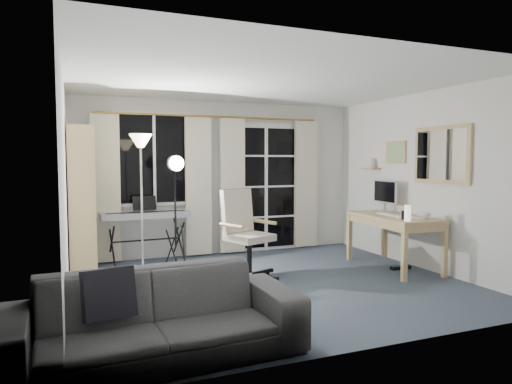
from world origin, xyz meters
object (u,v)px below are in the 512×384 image
at_px(mug, 426,215).
at_px(desk, 394,222).
at_px(office_chair, 242,226).
at_px(monitor, 385,193).
at_px(studio_light, 176,177).
at_px(torchiere_lamp, 141,162).
at_px(sofa, 154,302).
at_px(bookshelf, 78,208).
at_px(keyboard_piano, 146,216).

bearing_deg(mug, desk, 101.31).
distance_m(office_chair, monitor, 2.31).
bearing_deg(office_chair, mug, -41.72).
distance_m(studio_light, monitor, 3.05).
bearing_deg(studio_light, monitor, -6.99).
distance_m(torchiere_lamp, sofa, 2.80).
bearing_deg(bookshelf, office_chair, -19.42).
distance_m(bookshelf, desk, 4.12).
relative_size(keyboard_piano, mug, 10.52).
height_order(desk, sofa, sofa).
distance_m(bookshelf, sofa, 2.72).
bearing_deg(studio_light, sofa, -105.06).
bearing_deg(office_chair, torchiere_lamp, 131.71).
xyz_separation_m(keyboard_piano, studio_light, (0.28, -0.72, 0.58)).
bearing_deg(torchiere_lamp, sofa, -95.96).
height_order(office_chair, monitor, monitor).
distance_m(desk, mug, 0.53).
xyz_separation_m(office_chair, desk, (2.09, -0.32, -0.02)).
relative_size(mug, sofa, 0.05).
xyz_separation_m(desk, monitor, (0.20, 0.45, 0.37)).
relative_size(studio_light, desk, 1.13).
bearing_deg(sofa, studio_light, 72.20).
height_order(office_chair, sofa, office_chair).
relative_size(bookshelf, sofa, 0.85).
xyz_separation_m(torchiere_lamp, mug, (3.35, -1.41, -0.67)).
relative_size(studio_light, office_chair, 1.41).
distance_m(torchiere_lamp, keyboard_piano, 1.03).
distance_m(bookshelf, studio_light, 1.25).
distance_m(keyboard_piano, office_chair, 1.61).
xyz_separation_m(torchiere_lamp, sofa, (-0.27, -2.59, -1.03)).
height_order(keyboard_piano, studio_light, studio_light).
bearing_deg(bookshelf, mug, -20.44).
relative_size(monitor, mug, 4.40).
bearing_deg(studio_light, office_chair, -35.37).
distance_m(torchiere_lamp, studio_light, 0.47).
relative_size(studio_light, monitor, 3.00).
bearing_deg(keyboard_piano, sofa, -100.15).
bearing_deg(studio_light, mug, -24.29).
bearing_deg(monitor, office_chair, -173.87).
bearing_deg(keyboard_piano, desk, -29.63).
bearing_deg(desk, torchiere_lamp, 167.15).
xyz_separation_m(keyboard_piano, monitor, (3.30, -1.11, 0.32)).
height_order(torchiere_lamp, mug, torchiere_lamp).
relative_size(studio_light, mug, 13.18).
bearing_deg(monitor, studio_light, 175.34).
xyz_separation_m(bookshelf, monitor, (4.20, -0.51, 0.11)).
relative_size(keyboard_piano, sofa, 0.57).
distance_m(keyboard_piano, monitor, 3.50).
bearing_deg(desk, bookshelf, 169.30).
xyz_separation_m(studio_light, office_chair, (0.73, -0.53, -0.61)).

